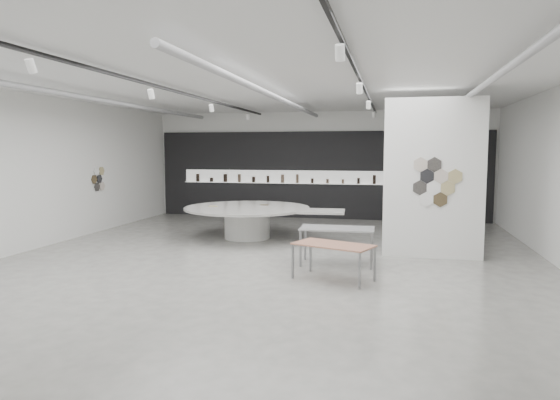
% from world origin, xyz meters
% --- Properties ---
extents(room, '(12.02, 14.02, 3.82)m').
position_xyz_m(room, '(-0.09, -0.00, 2.07)').
color(room, '#9A9891').
rests_on(room, ground).
extents(back_wall_display, '(11.80, 0.27, 3.10)m').
position_xyz_m(back_wall_display, '(-0.08, 6.93, 1.54)').
color(back_wall_display, black).
rests_on(back_wall_display, ground).
extents(partition_column, '(2.20, 0.38, 3.60)m').
position_xyz_m(partition_column, '(3.50, 1.00, 1.80)').
color(partition_column, white).
rests_on(partition_column, ground).
extents(display_island, '(4.60, 3.70, 0.89)m').
position_xyz_m(display_island, '(-1.23, 2.41, 0.57)').
color(display_island, white).
rests_on(display_island, ground).
extents(sample_table_wood, '(1.63, 1.21, 0.68)m').
position_xyz_m(sample_table_wood, '(1.55, -1.53, 0.63)').
color(sample_table_wood, '#A86E57').
rests_on(sample_table_wood, ground).
extents(sample_table_stone, '(1.57, 0.81, 0.80)m').
position_xyz_m(sample_table_stone, '(1.48, -0.24, 0.73)').
color(sample_table_stone, gray).
rests_on(sample_table_stone, ground).
extents(kitchen_counter, '(1.49, 0.73, 1.13)m').
position_xyz_m(kitchen_counter, '(3.03, 6.51, 0.41)').
color(kitchen_counter, white).
rests_on(kitchen_counter, ground).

